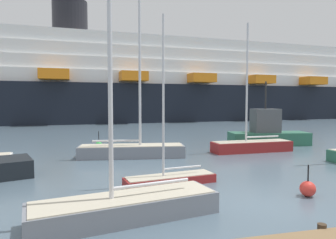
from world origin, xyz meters
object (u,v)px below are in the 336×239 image
object	(u,v)px
fishing_boat_0	(268,133)
channel_buoy_1	(99,144)
cruise_ship	(183,86)
sailboat_4	(252,145)
sailboat_0	(126,204)
channel_buoy_0	(308,189)
sailboat_1	(132,149)
sailboat_5	(170,177)

from	to	relation	value
fishing_boat_0	channel_buoy_1	bearing A→B (deg)	0.68
fishing_boat_0	cruise_ship	xyz separation A→B (m)	(3.34, 38.93, 6.25)
sailboat_4	channel_buoy_1	bearing A→B (deg)	-25.13
channel_buoy_1	sailboat_0	bearing A→B (deg)	-87.19
channel_buoy_0	cruise_ship	bearing A→B (deg)	79.40
channel_buoy_0	cruise_ship	size ratio (longest dim) A/B	0.01
sailboat_1	cruise_ship	xyz separation A→B (m)	(15.86, 42.11, 6.74)
sailboat_5	fishing_boat_0	size ratio (longest dim) A/B	1.09
sailboat_4	fishing_boat_0	bearing A→B (deg)	-139.16
sailboat_0	sailboat_4	size ratio (longest dim) A/B	0.97
fishing_boat_0	sailboat_1	bearing A→B (deg)	21.82
sailboat_1	sailboat_5	size ratio (longest dim) A/B	1.46
fishing_boat_0	channel_buoy_0	size ratio (longest dim) A/B	5.48
channel_buoy_1	cruise_ship	world-z (taller)	cruise_ship
sailboat_0	channel_buoy_1	xyz separation A→B (m)	(-0.79, 16.05, -0.22)
sailboat_4	cruise_ship	xyz separation A→B (m)	(6.56, 41.96, 6.79)
channel_buoy_0	channel_buoy_1	size ratio (longest dim) A/B	0.95
fishing_boat_0	sailboat_4	bearing A→B (deg)	50.88
sailboat_0	sailboat_5	distance (m)	4.47
sailboat_0	fishing_boat_0	distance (m)	19.97
sailboat_4	sailboat_0	bearing A→B (deg)	43.78
sailboat_4	fishing_boat_0	size ratio (longest dim) A/B	1.37
fishing_boat_0	channel_buoy_0	world-z (taller)	fishing_boat_0
sailboat_0	cruise_ship	xyz separation A→B (m)	(17.31, 53.19, 6.83)
sailboat_1	sailboat_5	xyz separation A→B (m)	(0.96, -7.32, -0.23)
sailboat_5	cruise_ship	bearing A→B (deg)	-116.24
sailboat_1	channel_buoy_0	distance (m)	12.03
channel_buoy_0	cruise_ship	distance (m)	53.88
sailboat_0	channel_buoy_1	bearing A→B (deg)	-98.91
channel_buoy_1	cruise_ship	size ratio (longest dim) A/B	0.01
sailboat_0	fishing_boat_0	world-z (taller)	sailboat_0
sailboat_5	channel_buoy_0	world-z (taller)	sailboat_5
sailboat_5	channel_buoy_1	size ratio (longest dim) A/B	5.69
sailboat_5	cruise_ship	xyz separation A→B (m)	(14.90, 49.43, 6.97)
sailboat_0	cruise_ship	size ratio (longest dim) A/B	0.07
sailboat_4	channel_buoy_0	xyz separation A→B (m)	(-3.26, -10.55, -0.22)
channel_buoy_0	channel_buoy_1	world-z (taller)	channel_buoy_1
fishing_boat_0	cruise_ship	bearing A→B (deg)	-87.30
sailboat_1	sailboat_4	distance (m)	9.30
sailboat_5	cruise_ship	world-z (taller)	cruise_ship
sailboat_5	fishing_boat_0	distance (m)	15.63
sailboat_4	cruise_ship	distance (m)	43.01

